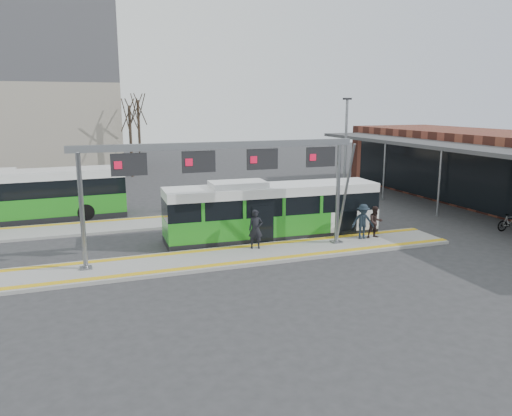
# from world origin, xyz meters

# --- Properties ---
(ground) EXTENTS (120.00, 120.00, 0.00)m
(ground) POSITION_xyz_m (0.00, 0.00, 0.00)
(ground) COLOR #2D2D30
(ground) RESTS_ON ground
(platform_main) EXTENTS (22.00, 3.00, 0.15)m
(platform_main) POSITION_xyz_m (0.00, 0.00, 0.07)
(platform_main) COLOR gray
(platform_main) RESTS_ON ground
(platform_second) EXTENTS (20.00, 3.00, 0.15)m
(platform_second) POSITION_xyz_m (-4.00, 8.00, 0.07)
(platform_second) COLOR gray
(platform_second) RESTS_ON ground
(tactile_main) EXTENTS (22.00, 2.65, 0.02)m
(tactile_main) POSITION_xyz_m (0.00, 0.00, 0.16)
(tactile_main) COLOR gold
(tactile_main) RESTS_ON platform_main
(tactile_second) EXTENTS (20.00, 0.35, 0.02)m
(tactile_second) POSITION_xyz_m (-4.00, 9.15, 0.16)
(tactile_second) COLOR gold
(tactile_second) RESTS_ON platform_second
(gantry) EXTENTS (13.00, 1.68, 5.20)m
(gantry) POSITION_xyz_m (-0.35, 0.25, 4.30)
(gantry) COLOR slate
(gantry) RESTS_ON platform_main
(hero_bus) EXTENTS (11.43, 2.85, 3.12)m
(hero_bus) POSITION_xyz_m (2.98, 2.75, 1.43)
(hero_bus) COLOR black
(hero_bus) RESTS_ON ground
(bg_bus_green) EXTENTS (12.37, 3.20, 3.06)m
(bg_bus_green) POSITION_xyz_m (-9.95, 11.40, 1.51)
(bg_bus_green) COLOR black
(bg_bus_green) RESTS_ON ground
(passenger_a) EXTENTS (0.78, 0.61, 1.89)m
(passenger_a) POSITION_xyz_m (1.32, 0.71, 1.09)
(passenger_a) COLOR black
(passenger_a) RESTS_ON platform_main
(passenger_b) EXTENTS (0.82, 0.65, 1.67)m
(passenger_b) POSITION_xyz_m (7.82, 0.39, 0.99)
(passenger_b) COLOR black
(passenger_b) RESTS_ON platform_main
(passenger_c) EXTENTS (1.29, 0.92, 1.82)m
(passenger_c) POSITION_xyz_m (7.11, 0.46, 1.06)
(passenger_c) COLOR #18232C
(passenger_c) RESTS_ON platform_main
(bicycle_d) EXTENTS (1.66, 0.57, 0.98)m
(bicycle_d) POSITION_xyz_m (16.08, -0.47, 0.49)
(bicycle_d) COLOR gray
(bicycle_d) RESTS_ON ground
(tree_left) EXTENTS (1.40, 1.40, 7.77)m
(tree_left) POSITION_xyz_m (-1.41, 28.62, 5.89)
(tree_left) COLOR #382B21
(tree_left) RESTS_ON ground
(tree_mid) EXTENTS (1.40, 1.40, 8.39)m
(tree_mid) POSITION_xyz_m (0.19, 34.87, 6.37)
(tree_mid) COLOR #382B21
(tree_mid) RESTS_ON ground
(lamp_east) EXTENTS (0.50, 0.25, 7.36)m
(lamp_east) POSITION_xyz_m (9.26, 6.18, 3.92)
(lamp_east) COLOR slate
(lamp_east) RESTS_ON ground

